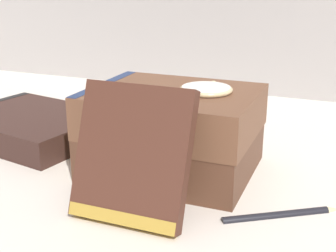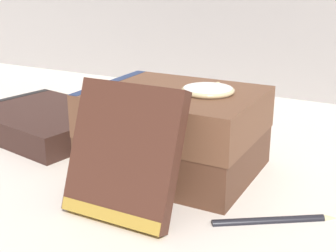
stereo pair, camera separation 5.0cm
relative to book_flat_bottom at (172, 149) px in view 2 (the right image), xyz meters
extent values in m
plane|color=beige|center=(-0.04, -0.01, -0.02)|extent=(3.00, 3.00, 0.00)
cube|color=#4C2D1E|center=(0.01, 0.00, 0.00)|extent=(0.18, 0.15, 0.05)
cube|color=olive|center=(-0.08, 0.00, 0.00)|extent=(0.01, 0.15, 0.05)
cube|color=brown|center=(0.01, 0.00, 0.05)|extent=(0.19, 0.15, 0.05)
cube|color=navy|center=(-0.08, 0.00, 0.05)|extent=(0.01, 0.14, 0.05)
cube|color=#331E19|center=(-0.22, 0.03, -0.01)|extent=(0.22, 0.19, 0.04)
cube|color=black|center=(-0.31, 0.05, -0.01)|extent=(0.04, 0.15, 0.04)
cube|color=#422319|center=(0.01, -0.12, 0.04)|extent=(0.11, 0.06, 0.13)
cube|color=olive|center=(0.01, -0.14, -0.02)|extent=(0.11, 0.02, 0.02)
cylinder|color=silver|center=(0.04, 0.00, 0.08)|extent=(0.05, 0.05, 0.01)
torus|color=tan|center=(0.04, 0.00, 0.08)|extent=(0.06, 0.06, 0.01)
sphere|color=tan|center=(0.04, 0.03, 0.08)|extent=(0.01, 0.01, 0.01)
cylinder|color=black|center=(0.14, -0.07, -0.02)|extent=(0.09, 0.07, 0.01)
cone|color=tan|center=(0.19, -0.03, -0.02)|extent=(0.02, 0.02, 0.01)
camera|label=1|loc=(0.19, -0.48, 0.20)|focal=50.00mm
camera|label=2|loc=(0.24, -0.46, 0.20)|focal=50.00mm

